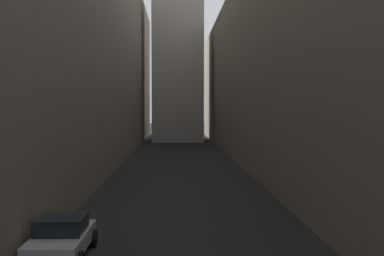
{
  "coord_description": "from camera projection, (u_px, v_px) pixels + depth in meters",
  "views": [
    {
      "loc": [
        -0.39,
        2.31,
        5.27
      ],
      "look_at": [
        0.0,
        14.1,
        4.81
      ],
      "focal_mm": 46.94,
      "sensor_mm": 36.0,
      "label": 1
    }
  ],
  "objects": [
    {
      "name": "parked_car_left_third",
      "position": [
        62.0,
        237.0,
        17.61
      ],
      "size": [
        1.98,
        4.24,
        1.47
      ],
      "rotation": [
        0.0,
        0.0,
        1.57
      ],
      "color": "#B7B7BC",
      "rests_on": "ground"
    },
    {
      "name": "ground_plane",
      "position": [
        180.0,
        166.0,
        45.84
      ],
      "size": [
        264.0,
        264.0,
        0.0
      ],
      "primitive_type": "plane",
      "color": "black"
    },
    {
      "name": "building_block_left",
      "position": [
        38.0,
        44.0,
        46.96
      ],
      "size": [
        15.44,
        108.0,
        22.6
      ],
      "primitive_type": "cube",
      "color": "#756B5B",
      "rests_on": "ground"
    },
    {
      "name": "building_block_right",
      "position": [
        306.0,
        69.0,
        47.89
      ],
      "size": [
        13.28,
        108.0,
        18.03
      ],
      "primitive_type": "cube",
      "color": "#756B5B",
      "rests_on": "ground"
    }
  ]
}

